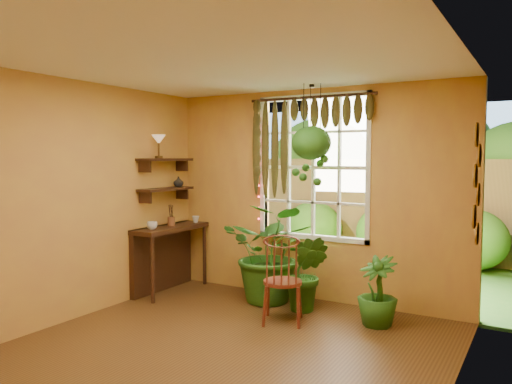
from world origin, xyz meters
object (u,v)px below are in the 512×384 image
(counter_ledge, at_px, (165,251))
(windsor_chair, at_px, (282,293))
(potted_plant_mid, at_px, (306,273))
(hanging_basket, at_px, (311,146))
(potted_plant_left, at_px, (272,252))

(counter_ledge, height_order, windsor_chair, windsor_chair)
(windsor_chair, bearing_deg, potted_plant_mid, 61.00)
(counter_ledge, bearing_deg, windsor_chair, -11.19)
(hanging_basket, bearing_deg, windsor_chair, -92.17)
(potted_plant_mid, bearing_deg, potted_plant_left, 165.33)
(counter_ledge, xyz_separation_m, hanging_basket, (2.05, 0.29, 1.41))
(potted_plant_left, bearing_deg, hanging_basket, 4.04)
(windsor_chair, distance_m, hanging_basket, 1.77)
(hanging_basket, bearing_deg, potted_plant_left, -175.96)
(potted_plant_left, xyz_separation_m, hanging_basket, (0.51, 0.04, 1.33))
(potted_plant_mid, distance_m, hanging_basket, 1.52)
(potted_plant_mid, relative_size, hanging_basket, 0.75)
(counter_ledge, relative_size, hanging_basket, 0.98)
(windsor_chair, relative_size, potted_plant_mid, 1.26)
(potted_plant_left, relative_size, hanging_basket, 1.03)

